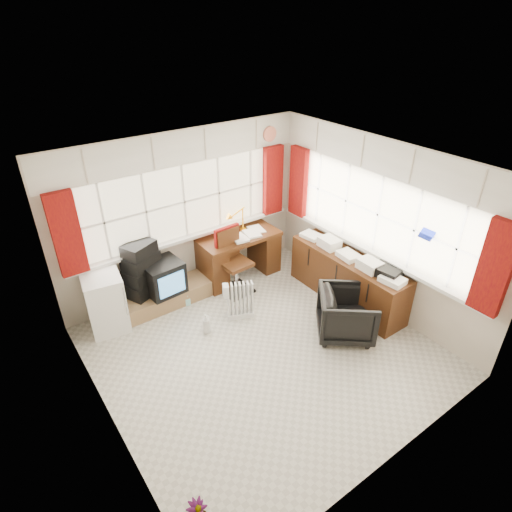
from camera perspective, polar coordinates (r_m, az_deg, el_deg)
The scene contains 19 objects.
ground at distance 5.80m, azimuth 0.97°, elevation -12.53°, with size 4.00×4.00×0.00m, color beige.
room_walls at distance 4.91m, azimuth 1.12°, elevation 0.40°, with size 4.00×4.00×4.00m.
window_back at distance 6.64m, azimuth -9.05°, elevation 3.05°, with size 3.70×0.12×3.60m.
window_right at distance 6.39m, azimuth 15.16°, elevation 1.18°, with size 0.12×3.70×3.60m.
curtains at distance 6.09m, azimuth 2.88°, elevation 6.12°, with size 3.83×3.83×1.15m.
overhead_cabinets at distance 5.88m, azimuth 3.17°, elevation 13.51°, with size 3.98×3.98×0.48m.
desk at distance 7.05m, azimuth -2.32°, elevation 0.33°, with size 1.33×0.66×0.80m.
desk_lamp at distance 6.93m, azimuth -1.79°, elevation 5.68°, with size 0.18×0.17×0.42m.
task_chair at distance 6.66m, azimuth -3.30°, elevation -0.24°, with size 0.47×0.49×1.06m.
office_chair at distance 5.98m, azimuth 11.99°, elevation -7.57°, with size 0.73×0.75×0.68m, color black.
radiator at distance 6.22m, azimuth -2.12°, elevation -6.31°, with size 0.41×0.30×0.58m.
credenza at distance 6.63m, azimuth 12.02°, elevation -2.80°, with size 0.50×2.00×0.85m.
file_tray at distance 6.12m, azimuth 17.06°, elevation -1.98°, with size 0.29×0.38×0.13m, color black.
tv_bench at distance 6.69m, azimuth -11.75°, elevation -5.22°, with size 1.40×0.50×0.25m, color olive.
crt_tv at distance 6.46m, azimuth -12.25°, elevation -2.78°, with size 0.57×0.54×0.49m.
hifi_stack at distance 6.46m, azimuth -14.92°, elevation -1.81°, with size 0.70×0.59×0.82m.
mini_fridge at distance 6.25m, azimuth -19.37°, elevation -5.97°, with size 0.57×0.58×0.85m.
spray_bottle_a at distance 6.03m, azimuth -6.65°, elevation -8.92°, with size 0.12×0.12×0.30m, color silver.
spray_bottle_b at distance 6.62m, azimuth -9.14°, elevation -5.76°, with size 0.08×0.08×0.18m, color #94DCD5.
Camera 1 is at (-2.57, -3.39, 3.95)m, focal length 30.00 mm.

